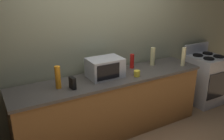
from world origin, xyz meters
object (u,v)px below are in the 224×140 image
at_px(microwave, 105,68).
at_px(cordless_phone, 73,83).
at_px(bottle_vinegar, 153,56).
at_px(bottle_hot_sauce, 132,61).
at_px(bottle_dish_soap, 58,77).
at_px(mug_yellow, 137,73).
at_px(bottle_hand_soap, 183,57).
at_px(stove_range, 205,79).

bearing_deg(microwave, cordless_phone, -164.01).
distance_m(bottle_vinegar, bottle_hot_sauce, 0.37).
relative_size(microwave, bottle_dish_soap, 1.67).
bearing_deg(bottle_dish_soap, mug_yellow, -8.64).
bearing_deg(microwave, bottle_hand_soap, -8.18).
bearing_deg(bottle_hand_soap, mug_yellow, -178.52).
xyz_separation_m(cordless_phone, bottle_hand_soap, (1.85, -0.03, 0.07)).
bearing_deg(bottle_hot_sauce, bottle_hand_soap, -21.86).
xyz_separation_m(stove_range, microwave, (-2.08, 0.05, 0.57)).
xyz_separation_m(cordless_phone, bottle_vinegar, (1.45, 0.23, 0.07)).
xyz_separation_m(bottle_dish_soap, bottle_hand_soap, (2.00, -0.14, 0.00)).
relative_size(microwave, bottle_hot_sauce, 2.17).
distance_m(bottle_vinegar, bottle_hand_soap, 0.48).
xyz_separation_m(bottle_vinegar, bottle_hand_soap, (0.41, -0.26, 0.00)).
xyz_separation_m(stove_range, bottle_hand_soap, (-0.78, -0.14, 0.59)).
relative_size(bottle_dish_soap, mug_yellow, 3.29).
bearing_deg(bottle_dish_soap, bottle_hot_sauce, 7.79).
bearing_deg(bottle_hand_soap, bottle_dish_soap, 175.95).
distance_m(microwave, mug_yellow, 0.46).
relative_size(microwave, cordless_phone, 3.20).
bearing_deg(mug_yellow, bottle_dish_soap, 171.36).
relative_size(microwave, bottle_hand_soap, 1.62).
xyz_separation_m(microwave, bottle_hand_soap, (1.31, -0.19, 0.01)).
distance_m(cordless_phone, mug_yellow, 0.94).
distance_m(microwave, bottle_vinegar, 0.91).
relative_size(cordless_phone, bottle_hand_soap, 0.51).
xyz_separation_m(microwave, bottle_hot_sauce, (0.54, 0.12, -0.02)).
distance_m(bottle_dish_soap, bottle_vinegar, 1.60).
relative_size(microwave, mug_yellow, 5.50).
xyz_separation_m(bottle_dish_soap, mug_yellow, (1.09, -0.17, -0.10)).
distance_m(stove_range, bottle_hot_sauce, 1.65).
height_order(bottle_vinegar, bottle_hand_soap, bottle_hand_soap).
bearing_deg(stove_range, cordless_phone, -177.66).
relative_size(bottle_hand_soap, bottle_hot_sauce, 1.34).
xyz_separation_m(bottle_vinegar, mug_yellow, (-0.51, -0.29, -0.10)).
bearing_deg(bottle_hot_sauce, mug_yellow, -113.00).
bearing_deg(bottle_hot_sauce, bottle_vinegar, -7.17).
bearing_deg(microwave, stove_range, -1.32).
height_order(stove_range, cordless_phone, stove_range).
distance_m(microwave, bottle_dish_soap, 0.69).
bearing_deg(stove_range, bottle_vinegar, 174.04).
bearing_deg(cordless_phone, mug_yellow, -9.79).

